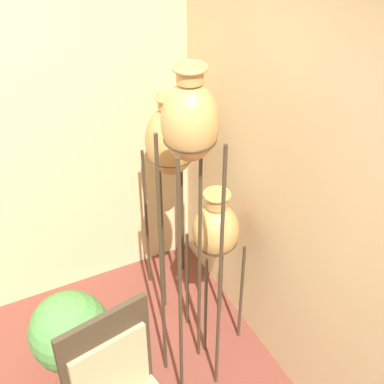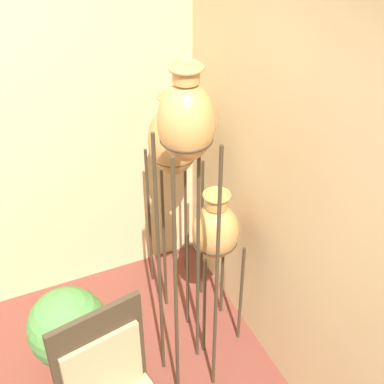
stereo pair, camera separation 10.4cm
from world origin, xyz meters
TOP-DOWN VIEW (x-y plane):
  - wall_right at (1.65, 0.00)m, footprint 0.06×7.24m
  - vase_stand_tall at (1.09, 0.51)m, footprint 0.26×0.26m
  - vase_stand_medium at (1.33, 1.25)m, footprint 0.31×0.31m
  - vase_stand_short at (1.39, 0.77)m, footprint 0.28×0.28m
  - potted_plant at (0.46, 0.82)m, footprint 0.48×0.48m

SIDE VIEW (x-z plane):
  - potted_plant at x=0.46m, z-range 0.04..0.69m
  - vase_stand_short at x=1.39m, z-range 0.29..1.42m
  - vase_stand_medium at x=1.33m, z-range 0.45..1.98m
  - wall_right at x=1.65m, z-range 0.00..2.70m
  - vase_stand_tall at x=1.09m, z-range 0.68..2.70m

